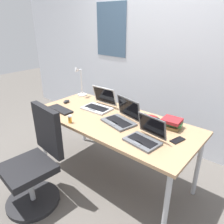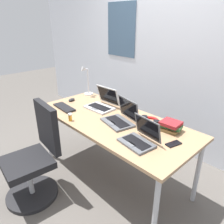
{
  "view_description": "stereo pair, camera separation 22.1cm",
  "coord_description": "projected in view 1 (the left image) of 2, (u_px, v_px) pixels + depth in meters",
  "views": [
    {
      "loc": [
        1.31,
        -1.54,
        1.71
      ],
      "look_at": [
        0.0,
        0.0,
        0.82
      ],
      "focal_mm": 34.31,
      "sensor_mm": 36.0,
      "label": 1
    },
    {
      "loc": [
        1.47,
        -1.39,
        1.71
      ],
      "look_at": [
        0.0,
        0.0,
        0.82
      ],
      "focal_mm": 34.31,
      "sensor_mm": 36.0,
      "label": 2
    }
  ],
  "objects": [
    {
      "name": "cell_phone",
      "position": [
        178.0,
        140.0,
        1.84
      ],
      "size": [
        0.1,
        0.15,
        0.01
      ],
      "primitive_type": "cube",
      "rotation": [
        0.0,
        0.0,
        -0.25
      ],
      "color": "black",
      "rests_on": "desk"
    },
    {
      "name": "external_keyboard",
      "position": [
        61.0,
        109.0,
        2.45
      ],
      "size": [
        0.34,
        0.14,
        0.02
      ],
      "primitive_type": "cube",
      "rotation": [
        0.0,
        0.0,
        -0.06
      ],
      "color": "black",
      "rests_on": "desk"
    },
    {
      "name": "wall_back",
      "position": [
        166.0,
        52.0,
        2.79
      ],
      "size": [
        6.0,
        0.13,
        2.6
      ],
      "color": "silver",
      "rests_on": "ground_plane"
    },
    {
      "name": "office_chair",
      "position": [
        36.0,
        166.0,
        2.06
      ],
      "size": [
        0.52,
        0.56,
        0.97
      ],
      "color": "black",
      "rests_on": "ground_plane"
    },
    {
      "name": "laptop_near_lamp",
      "position": [
        122.0,
        118.0,
        2.16
      ],
      "size": [
        0.37,
        0.33,
        0.24
      ],
      "color": "#515459",
      "rests_on": "desk"
    },
    {
      "name": "desk_lamp",
      "position": [
        79.0,
        82.0,
        2.83
      ],
      "size": [
        0.12,
        0.18,
        0.4
      ],
      "color": "silver",
      "rests_on": "desk"
    },
    {
      "name": "laptop_front_left",
      "position": [
        99.0,
        104.0,
        2.5
      ],
      "size": [
        0.34,
        0.31,
        0.24
      ],
      "color": "#B7BABC",
      "rests_on": "desk"
    },
    {
      "name": "book_stack",
      "position": [
        172.0,
        123.0,
        2.05
      ],
      "size": [
        0.21,
        0.18,
        0.09
      ],
      "color": "brown",
      "rests_on": "desk"
    },
    {
      "name": "ground_plane",
      "position": [
        112.0,
        175.0,
        2.54
      ],
      "size": [
        12.0,
        12.0,
        0.0
      ],
      "primitive_type": "plane",
      "color": "#56514C"
    },
    {
      "name": "headphones",
      "position": [
        150.0,
        119.0,
        2.22
      ],
      "size": [
        0.21,
        0.18,
        0.04
      ],
      "color": "red",
      "rests_on": "desk"
    },
    {
      "name": "laptop_back_right",
      "position": [
        145.0,
        137.0,
        1.82
      ],
      "size": [
        0.32,
        0.28,
        0.21
      ],
      "color": "#515459",
      "rests_on": "desk"
    },
    {
      "name": "computer_mouse",
      "position": [
        66.0,
        101.0,
        2.67
      ],
      "size": [
        0.07,
        0.11,
        0.03
      ],
      "primitive_type": "ellipsoid",
      "rotation": [
        0.0,
        0.0,
        0.21
      ],
      "color": "black",
      "rests_on": "desk"
    },
    {
      "name": "desk",
      "position": [
        112.0,
        124.0,
        2.27
      ],
      "size": [
        1.8,
        0.8,
        0.74
      ],
      "color": "#9E7A56",
      "rests_on": "ground_plane"
    },
    {
      "name": "pill_bottle",
      "position": [
        70.0,
        119.0,
        2.15
      ],
      "size": [
        0.04,
        0.04,
        0.08
      ],
      "color": "gold",
      "rests_on": "desk"
    }
  ]
}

